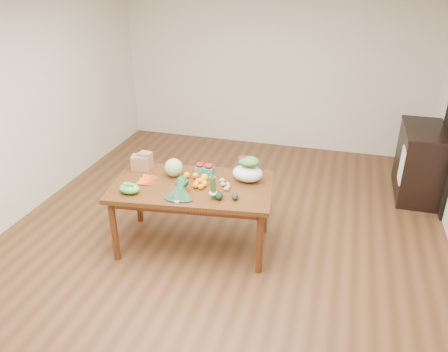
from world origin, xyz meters
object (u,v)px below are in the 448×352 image
(dining_table, at_px, (193,215))
(asparagus_bundle, at_px, (213,187))
(cabinet, at_px, (419,162))
(salad_bag, at_px, (248,170))
(kale_bunch, at_px, (179,191))
(mandarin_cluster, at_px, (201,182))
(cabbage, at_px, (174,168))
(paper_bag, at_px, (141,161))

(dining_table, bearing_deg, asparagus_bundle, -44.10)
(cabinet, bearing_deg, dining_table, -141.97)
(dining_table, relative_size, salad_bag, 5.18)
(cabinet, relative_size, kale_bunch, 2.55)
(mandarin_cluster, bearing_deg, cabinet, 39.19)
(dining_table, height_order, cabbage, cabbage)
(asparagus_bundle, relative_size, salad_bag, 0.78)
(cabbage, distance_m, mandarin_cluster, 0.39)
(cabinet, distance_m, kale_bunch, 3.39)
(paper_bag, relative_size, kale_bunch, 0.68)
(dining_table, relative_size, paper_bag, 6.12)
(kale_bunch, bearing_deg, paper_bag, 134.44)
(kale_bunch, xyz_separation_m, asparagus_bundle, (0.33, 0.08, 0.05))
(kale_bunch, relative_size, asparagus_bundle, 1.60)
(mandarin_cluster, bearing_deg, salad_bag, 29.44)
(cabinet, xyz_separation_m, asparagus_bundle, (-2.18, -2.17, 0.40))
(dining_table, distance_m, salad_bag, 0.78)
(cabinet, height_order, cabbage, cabbage)
(dining_table, height_order, paper_bag, paper_bag)
(cabinet, bearing_deg, asparagus_bundle, -135.16)
(paper_bag, bearing_deg, asparagus_bundle, -24.01)
(cabbage, xyz_separation_m, mandarin_cluster, (0.36, -0.15, -0.05))
(cabinet, height_order, paper_bag, paper_bag)
(dining_table, distance_m, asparagus_bundle, 0.63)
(kale_bunch, distance_m, salad_bag, 0.79)
(dining_table, xyz_separation_m, asparagus_bundle, (0.30, -0.23, 0.50))
(paper_bag, height_order, cabbage, cabbage)
(cabinet, height_order, kale_bunch, cabinet)
(dining_table, bearing_deg, salad_bag, 17.22)
(dining_table, distance_m, cabinet, 3.15)
(cabbage, bearing_deg, cabinet, 33.23)
(cabbage, bearing_deg, dining_table, -28.88)
(paper_bag, bearing_deg, cabinet, 28.68)
(kale_bunch, xyz_separation_m, salad_bag, (0.56, 0.55, 0.04))
(dining_table, bearing_deg, cabbage, 143.79)
(salad_bag, bearing_deg, cabbage, -172.73)
(cabinet, distance_m, cabbage, 3.30)
(paper_bag, relative_size, cabbage, 1.37)
(paper_bag, relative_size, mandarin_cluster, 1.52)
(cabbage, relative_size, asparagus_bundle, 0.80)
(paper_bag, height_order, kale_bunch, paper_bag)
(asparagus_bundle, bearing_deg, mandarin_cluster, 125.27)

